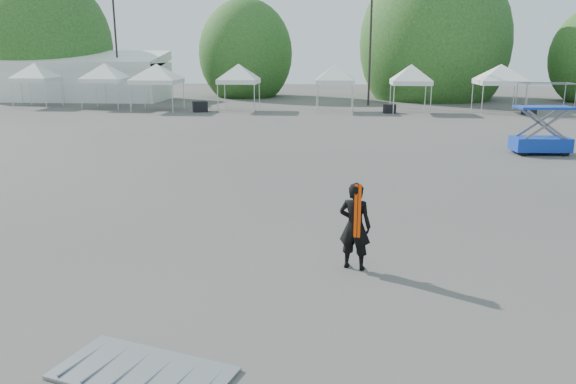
{
  "coord_description": "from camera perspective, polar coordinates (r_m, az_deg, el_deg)",
  "views": [
    {
      "loc": [
        0.43,
        -13.13,
        4.33
      ],
      "look_at": [
        -0.57,
        -1.28,
        1.3
      ],
      "focal_mm": 35.0,
      "sensor_mm": 36.0,
      "label": 1
    }
  ],
  "objects": [
    {
      "name": "light_pole_east",
      "position": [
        45.22,
        8.4,
        15.65
      ],
      "size": [
        0.6,
        0.25,
        9.8
      ],
      "color": "black",
      "rests_on": "ground"
    },
    {
      "name": "man",
      "position": [
        11.32,
        6.81,
        -3.44
      ],
      "size": [
        0.76,
        0.61,
        1.8
      ],
      "rotation": [
        0.0,
        0.0,
        2.83
      ],
      "color": "black",
      "rests_on": "ground"
    },
    {
      "name": "tree_far_w",
      "position": [
        57.56,
        -23.17,
        13.39
      ],
      "size": [
        4.8,
        4.8,
        7.3
      ],
      "color": "#382314",
      "rests_on": "ground"
    },
    {
      "name": "crate_west",
      "position": [
        40.87,
        -8.92,
        8.57
      ],
      "size": [
        1.18,
        1.07,
        0.75
      ],
      "primitive_type": "cube",
      "rotation": [
        0.0,
        0.0,
        0.42
      ],
      "color": "black",
      "rests_on": "ground"
    },
    {
      "name": "tree_mid_e",
      "position": [
        52.84,
        14.63,
        14.4
      ],
      "size": [
        5.12,
        5.12,
        7.79
      ],
      "color": "#382314",
      "rests_on": "ground"
    },
    {
      "name": "tent_a",
      "position": [
        47.97,
        -24.35,
        11.54
      ],
      "size": [
        3.96,
        3.96,
        3.88
      ],
      "color": "silver",
      "rests_on": "ground"
    },
    {
      "name": "ground",
      "position": [
        13.83,
        2.81,
        -3.96
      ],
      "size": [
        120.0,
        120.0,
        0.0
      ],
      "primitive_type": "plane",
      "color": "#474442",
      "rests_on": "ground"
    },
    {
      "name": "light_pole_west",
      "position": [
        50.63,
        -17.15,
        15.32
      ],
      "size": [
        0.6,
        0.25,
        10.3
      ],
      "color": "black",
      "rests_on": "ground"
    },
    {
      "name": "tent_e",
      "position": [
        40.96,
        4.85,
        12.46
      ],
      "size": [
        3.84,
        3.84,
        3.88
      ],
      "color": "silver",
      "rests_on": "ground"
    },
    {
      "name": "tree_mid_w",
      "position": [
        53.8,
        -4.31,
        13.83
      ],
      "size": [
        4.16,
        4.16,
        6.33
      ],
      "color": "#382314",
      "rests_on": "ground"
    },
    {
      "name": "crate_east",
      "position": [
        41.94,
        23.29,
        7.67
      ],
      "size": [
        0.86,
        0.68,
        0.66
      ],
      "primitive_type": "cube",
      "rotation": [
        0.0,
        0.0,
        -0.02
      ],
      "color": "black",
      "rests_on": "ground"
    },
    {
      "name": "scissor_lift",
      "position": [
        26.04,
        24.49,
        6.8
      ],
      "size": [
        2.39,
        1.32,
        2.99
      ],
      "rotation": [
        0.0,
        0.0,
        0.07
      ],
      "color": "#0C3FA4",
      "rests_on": "ground"
    },
    {
      "name": "crate_mid",
      "position": [
        40.18,
        10.27,
        8.32
      ],
      "size": [
        0.86,
        0.71,
        0.61
      ],
      "primitive_type": "cube",
      "rotation": [
        0.0,
        0.0,
        0.14
      ],
      "color": "black",
      "rests_on": "ground"
    },
    {
      "name": "tent_c",
      "position": [
        42.29,
        -13.24,
        12.2
      ],
      "size": [
        4.57,
        4.57,
        3.88
      ],
      "color": "silver",
      "rests_on": "ground"
    },
    {
      "name": "tent_b",
      "position": [
        45.09,
        -18.15,
        11.99
      ],
      "size": [
        4.17,
        4.17,
        3.88
      ],
      "color": "silver",
      "rests_on": "ground"
    },
    {
      "name": "tent_d",
      "position": [
        41.46,
        -5.05,
        12.48
      ],
      "size": [
        3.98,
        3.98,
        3.88
      ],
      "color": "silver",
      "rests_on": "ground"
    },
    {
      "name": "tent_g",
      "position": [
        42.87,
        20.85,
        11.69
      ],
      "size": [
        4.48,
        4.48,
        3.88
      ],
      "color": "silver",
      "rests_on": "ground"
    },
    {
      "name": "tent_f",
      "position": [
        40.74,
        12.44,
        12.18
      ],
      "size": [
        3.81,
        3.81,
        3.88
      ],
      "color": "silver",
      "rests_on": "ground"
    },
    {
      "name": "barrier_left",
      "position": [
        8.3,
        -14.49,
        -17.33
      ],
      "size": [
        2.65,
        1.86,
        0.08
      ],
      "rotation": [
        0.0,
        0.0,
        -0.3
      ],
      "color": "#979A9F",
      "rests_on": "ground"
    },
    {
      "name": "marquee",
      "position": [
        53.15,
        -20.52,
        10.87
      ],
      "size": [
        15.0,
        6.25,
        4.23
      ],
      "color": "white",
      "rests_on": "ground"
    }
  ]
}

